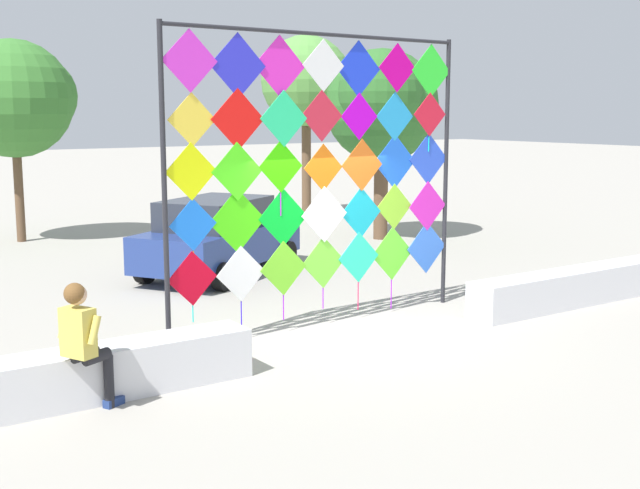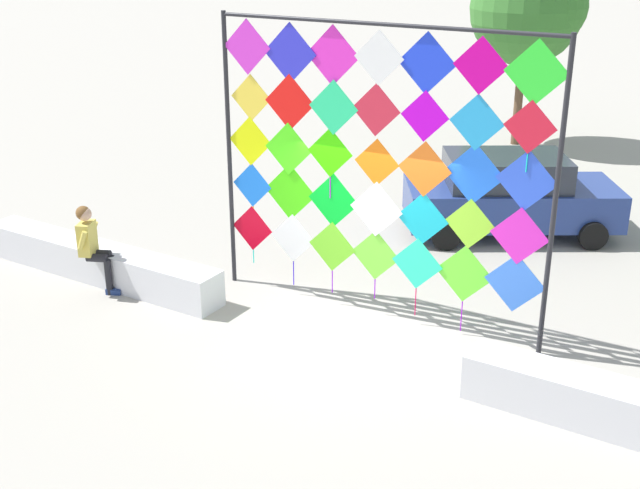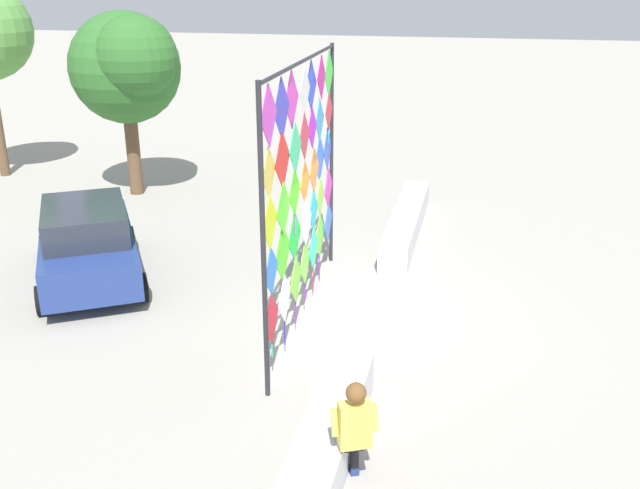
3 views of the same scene
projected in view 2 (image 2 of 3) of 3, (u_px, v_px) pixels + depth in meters
ground at (344, 335)px, 11.76m from camera, size 120.00×120.00×0.00m
plaza_ledge_left at (99, 262)px, 13.49m from camera, size 4.77×0.58×0.58m
kite_display_rack at (377, 155)px, 11.48m from camera, size 5.11×0.27×4.30m
seated_vendor at (93, 242)px, 12.84m from camera, size 0.68×0.60×1.43m
parked_car at (509, 194)px, 15.31m from camera, size 4.16×3.46×1.50m
tree_far_right at (532, 8)px, 20.36m from camera, size 2.92×2.83×4.87m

